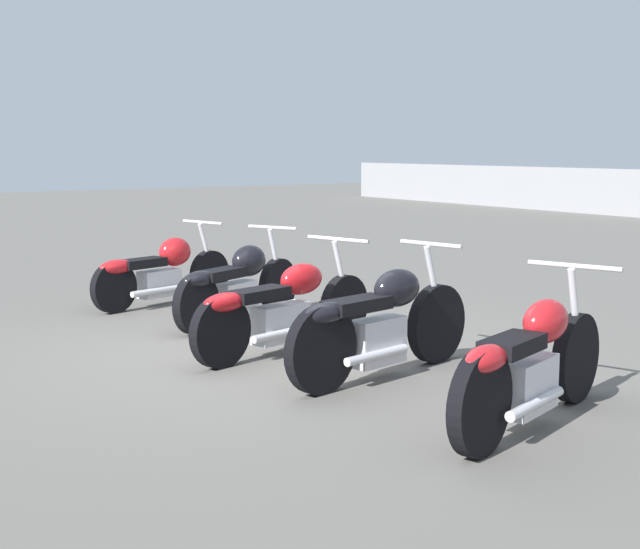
% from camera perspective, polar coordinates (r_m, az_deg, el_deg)
% --- Properties ---
extents(ground_plane, '(60.00, 60.00, 0.00)m').
position_cam_1_polar(ground_plane, '(8.00, -3.56, -4.95)').
color(ground_plane, '#5B5954').
extents(motorcycle_slot_0, '(0.85, 1.94, 0.93)m').
position_cam_1_polar(motorcycle_slot_0, '(10.42, -10.14, 0.21)').
color(motorcycle_slot_0, black).
rests_on(motorcycle_slot_0, ground_plane).
extents(motorcycle_slot_1, '(1.01, 1.86, 0.96)m').
position_cam_1_polar(motorcycle_slot_1, '(9.23, -5.32, -0.60)').
color(motorcycle_slot_1, black).
rests_on(motorcycle_slot_1, ground_plane).
extents(motorcycle_slot_2, '(0.89, 2.15, 0.97)m').
position_cam_1_polar(motorcycle_slot_2, '(7.87, -2.42, -2.16)').
color(motorcycle_slot_2, black).
rests_on(motorcycle_slot_2, ground_plane).
extents(motorcycle_slot_3, '(0.70, 2.03, 1.04)m').
position_cam_1_polar(motorcycle_slot_3, '(7.01, 3.83, -3.14)').
color(motorcycle_slot_3, black).
rests_on(motorcycle_slot_3, ground_plane).
extents(motorcycle_slot_4, '(0.91, 2.01, 1.01)m').
position_cam_1_polar(motorcycle_slot_4, '(5.92, 13.32, -5.64)').
color(motorcycle_slot_4, black).
rests_on(motorcycle_slot_4, ground_plane).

